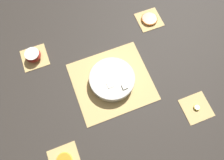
{
  "coord_description": "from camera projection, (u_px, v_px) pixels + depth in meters",
  "views": [
    {
      "loc": [
        -0.15,
        -0.38,
        1.09
      ],
      "look_at": [
        0.0,
        0.0,
        0.03
      ],
      "focal_mm": 35.0,
      "sensor_mm": 36.0,
      "label": 1
    }
  ],
  "objects": [
    {
      "name": "ground_plane",
      "position": [
        112.0,
        82.0,
        1.17
      ],
      "size": [
        6.0,
        6.0,
        0.0
      ],
      "primitive_type": "plane",
      "color": "#2D2823"
    },
    {
      "name": "bamboo_mat_center",
      "position": [
        112.0,
        82.0,
        1.16
      ],
      "size": [
        0.4,
        0.37,
        0.01
      ],
      "color": "tan",
      "rests_on": "ground_plane"
    },
    {
      "name": "coaster_mat_near_right",
      "position": [
        196.0,
        108.0,
        1.11
      ],
      "size": [
        0.14,
        0.14,
        0.01
      ],
      "color": "tan",
      "rests_on": "ground_plane"
    },
    {
      "name": "coaster_mat_far_left",
      "position": [
        35.0,
        58.0,
        1.21
      ],
      "size": [
        0.14,
        0.14,
        0.01
      ],
      "color": "tan",
      "rests_on": "ground_plane"
    },
    {
      "name": "coaster_mat_far_right",
      "position": [
        149.0,
        20.0,
        1.3
      ],
      "size": [
        0.14,
        0.14,
        0.01
      ],
      "color": "tan",
      "rests_on": "ground_plane"
    },
    {
      "name": "fruit_salad_bowl",
      "position": [
        112.0,
        79.0,
        1.13
      ],
      "size": [
        0.24,
        0.24,
        0.06
      ],
      "color": "silver",
      "rests_on": "bamboo_mat_center"
    },
    {
      "name": "apple_half",
      "position": [
        33.0,
        55.0,
        1.19
      ],
      "size": [
        0.09,
        0.09,
        0.05
      ],
      "color": "#B72D23",
      "rests_on": "coaster_mat_far_left"
    },
    {
      "name": "banana_coin_single",
      "position": [
        197.0,
        107.0,
        1.11
      ],
      "size": [
        0.03,
        0.03,
        0.01
      ],
      "color": "#F7EFC6",
      "rests_on": "coaster_mat_near_right"
    },
    {
      "name": "grapefruit_slice",
      "position": [
        149.0,
        19.0,
        1.3
      ],
      "size": [
        0.1,
        0.1,
        0.01
      ],
      "color": "red",
      "rests_on": "coaster_mat_far_right"
    }
  ]
}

